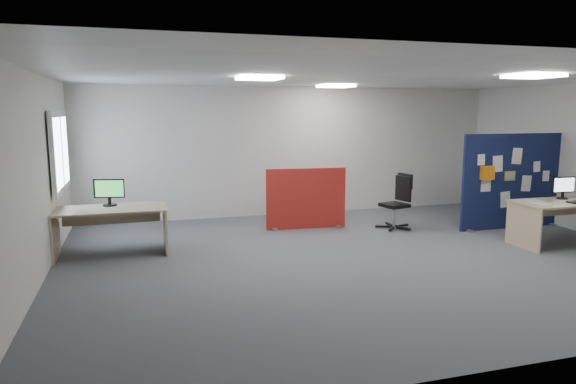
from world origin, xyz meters
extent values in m
plane|color=#585A60|center=(0.00, 0.00, 0.00)|extent=(9.00, 9.00, 0.00)
cube|color=white|center=(0.00, 0.00, 2.70)|extent=(9.00, 7.00, 0.02)
cube|color=silver|center=(0.00, 3.50, 1.35)|extent=(9.00, 0.02, 2.70)
cube|color=silver|center=(0.00, -3.50, 1.35)|extent=(9.00, 0.02, 2.70)
cube|color=silver|center=(-4.50, 0.00, 1.35)|extent=(0.02, 7.00, 2.70)
cube|color=white|center=(-4.44, 2.00, 1.55)|extent=(0.06, 1.70, 1.30)
cube|color=white|center=(-4.42, 2.00, 1.55)|extent=(0.02, 1.50, 1.10)
cube|color=white|center=(2.00, -1.00, 2.67)|extent=(0.60, 0.60, 0.04)
cube|color=white|center=(-1.50, 0.50, 2.67)|extent=(0.60, 0.60, 0.04)
cube|color=white|center=(0.50, 2.50, 2.67)|extent=(0.60, 0.60, 0.04)
cube|color=#10163A|center=(3.48, 1.00, 0.89)|extent=(2.16, 0.06, 1.78)
cube|color=#9A9A9F|center=(2.55, 1.00, 0.02)|extent=(0.08, 0.30, 0.04)
cube|color=#9A9A9F|center=(4.41, 1.00, 0.02)|extent=(0.08, 0.30, 0.04)
cube|color=white|center=(2.74, 0.96, 1.32)|extent=(0.15, 0.01, 0.20)
cube|color=white|center=(3.10, 0.96, 1.24)|extent=(0.21, 0.01, 0.30)
cube|color=white|center=(3.51, 0.96, 1.37)|extent=(0.21, 0.01, 0.30)
cube|color=white|center=(3.98, 0.96, 1.16)|extent=(0.15, 0.01, 0.20)
cube|color=white|center=(2.87, 0.96, 0.88)|extent=(0.21, 0.01, 0.30)
cube|color=white|center=(3.77, 0.96, 0.85)|extent=(0.21, 0.01, 0.30)
cube|color=white|center=(4.21, 0.96, 0.97)|extent=(0.15, 0.01, 0.20)
cube|color=white|center=(3.32, 0.96, 0.56)|extent=(0.21, 0.01, 0.30)
cube|color=gold|center=(3.38, 0.96, 1.00)|extent=(0.24, 0.01, 0.18)
cube|color=orange|center=(2.85, 0.92, 1.08)|extent=(0.25, 0.10, 0.25)
cube|color=tan|center=(3.58, -0.27, 0.71)|extent=(1.88, 0.84, 0.03)
cube|color=tan|center=(2.67, -0.27, 0.35)|extent=(0.03, 0.77, 0.70)
cube|color=tan|center=(3.58, 0.12, 0.55)|extent=(1.69, 0.02, 0.30)
cylinder|color=black|center=(3.60, -0.08, 0.74)|extent=(0.18, 0.18, 0.02)
cube|color=black|center=(3.60, -0.08, 0.79)|extent=(0.04, 0.03, 0.09)
cube|color=black|center=(3.60, -0.08, 0.97)|extent=(0.43, 0.06, 0.27)
cube|color=silver|center=(3.60, -0.10, 0.97)|extent=(0.39, 0.03, 0.23)
cube|color=maroon|center=(-0.24, 2.06, 0.57)|extent=(1.52, 0.18, 1.14)
cube|color=#9A9A9F|center=(-0.85, 2.06, 0.02)|extent=(0.08, 0.30, 0.04)
cube|color=#9A9A9F|center=(0.37, 2.06, 0.02)|extent=(0.08, 0.30, 0.04)
cube|color=tan|center=(-3.68, 1.23, 0.71)|extent=(1.67, 0.83, 0.03)
cube|color=tan|center=(-4.48, 1.23, 0.35)|extent=(0.03, 0.77, 0.70)
cube|color=tan|center=(-2.88, 1.23, 0.35)|extent=(0.03, 0.77, 0.70)
cube|color=tan|center=(-3.68, 1.62, 0.55)|extent=(1.50, 0.02, 0.30)
cylinder|color=black|center=(-3.69, 1.44, 0.74)|extent=(0.21, 0.21, 0.02)
cube|color=black|center=(-3.69, 1.44, 0.80)|extent=(0.05, 0.04, 0.11)
cube|color=black|center=(-3.69, 1.44, 1.00)|extent=(0.46, 0.12, 0.30)
cube|color=green|center=(-3.69, 1.42, 1.00)|extent=(0.42, 0.08, 0.26)
cube|color=black|center=(1.54, 1.61, 0.04)|extent=(0.28, 0.11, 0.04)
cube|color=black|center=(1.35, 1.77, 0.04)|extent=(0.07, 0.28, 0.04)
cube|color=black|center=(1.15, 1.64, 0.04)|extent=(0.28, 0.15, 0.04)
cube|color=black|center=(1.20, 1.40, 0.04)|extent=(0.22, 0.25, 0.04)
cube|color=black|center=(1.45, 1.38, 0.04)|extent=(0.19, 0.26, 0.04)
cylinder|color=#9A9A9F|center=(1.34, 1.56, 0.23)|extent=(0.06, 0.06, 0.39)
cube|color=black|center=(1.34, 1.56, 0.45)|extent=(0.52, 0.52, 0.07)
cube|color=black|center=(1.54, 1.61, 0.75)|extent=(0.14, 0.39, 0.47)
cube|color=black|center=(1.58, 1.62, 0.89)|extent=(0.14, 0.36, 0.28)
cube|color=white|center=(2.91, -0.31, 0.73)|extent=(0.26, 0.33, 0.00)
cube|color=white|center=(3.01, -0.08, 0.73)|extent=(0.24, 0.32, 0.00)
camera|label=1|loc=(-3.27, -6.93, 2.20)|focal=32.00mm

